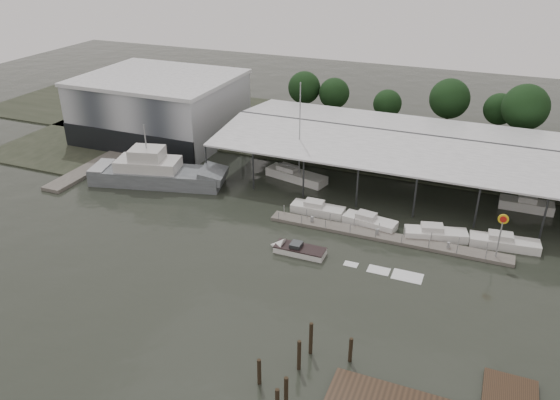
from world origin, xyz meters
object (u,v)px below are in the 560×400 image
at_px(white_sailboat, 295,175).
at_px(speedboat_underway, 295,249).
at_px(shell_fuel_sign, 501,228).
at_px(grey_trawler, 158,173).

height_order(white_sailboat, speedboat_underway, white_sailboat).
bearing_deg(white_sailboat, shell_fuel_sign, -9.23).
distance_m(white_sailboat, speedboat_underway, 19.68).
xyz_separation_m(shell_fuel_sign, grey_trawler, (-44.93, 3.15, -2.35)).
xyz_separation_m(grey_trawler, white_sailboat, (17.41, 8.45, -0.92)).
distance_m(shell_fuel_sign, white_sailboat, 30.05).
distance_m(shell_fuel_sign, speedboat_underway, 21.95).
distance_m(shell_fuel_sign, grey_trawler, 45.10).
height_order(grey_trawler, white_sailboat, white_sailboat).
xyz_separation_m(white_sailboat, speedboat_underway, (6.96, -18.40, -0.27)).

